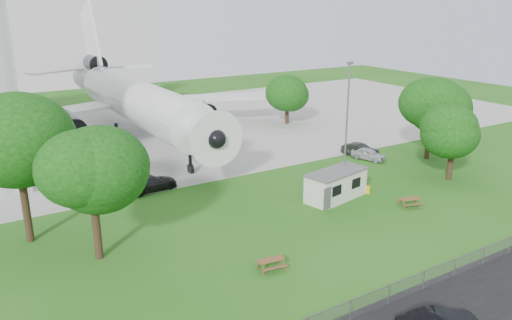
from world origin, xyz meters
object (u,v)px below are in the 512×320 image
site_cabin (336,185)px  picnic_east (409,206)px  picnic_west (271,269)px  airliner (133,98)px

site_cabin → picnic_east: site_cabin is taller
picnic_west → airliner: bearing=92.0°
airliner → site_cabin: 32.13m
site_cabin → picnic_east: (4.25, -4.91, -1.31)m
airliner → picnic_east: airliner is taller
site_cabin → picnic_west: bearing=-147.8°
site_cabin → picnic_west: 14.27m
airliner → picnic_west: size_ratio=26.52×
site_cabin → airliner: bearing=105.1°
airliner → picnic_east: bearing=-70.6°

